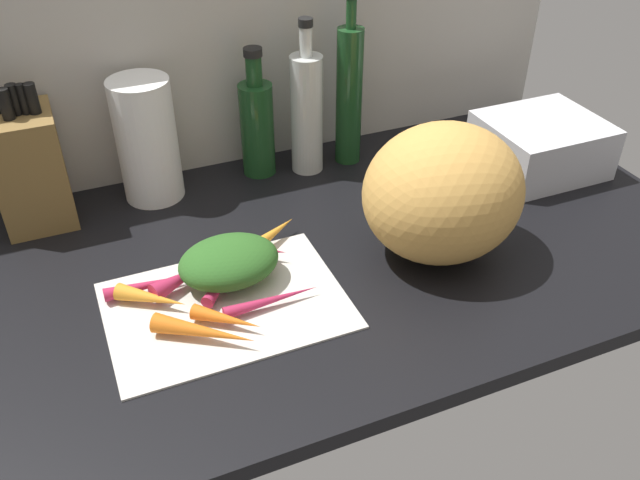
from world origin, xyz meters
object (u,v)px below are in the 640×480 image
Objects in this scene: carrot_8 at (181,279)px; bottle_1 at (307,112)px; carrot_1 at (272,300)px; paper_towel_roll at (147,140)px; knife_block at (29,167)px; carrot_7 at (151,298)px; carrot_5 at (204,332)px; carrot_6 at (149,285)px; carrot_2 at (251,249)px; bottle_0 at (257,125)px; dish_rack at (541,145)px; carrot_3 at (227,319)px; winter_squash at (443,193)px; carrot_0 at (265,239)px; bottle_2 at (349,95)px; cutting_board at (226,304)px; carrot_4 at (224,278)px.

bottle_1 reaches higher than carrot_8.
carrot_1 is 0.65× the size of paper_towel_roll.
carrot_1 is 53.92cm from knife_block.
carrot_7 is 6.11cm from carrot_8.
carrot_5 is 15.87cm from carrot_6.
bottle_0 is (11.52, 29.63, 8.42)cm from carrot_2.
carrot_1 is 19.40cm from carrot_7.
bottle_1 reaches higher than knife_block.
carrot_8 is 0.45× the size of dish_rack.
carrot_3 reaches higher than carrot_6.
dish_rack is (86.51, 13.57, 3.31)cm from carrot_7.
paper_towel_roll is (-43.09, 38.87, 0.22)cm from winter_squash.
carrot_2 is at bearing 85.66° from carrot_1.
carrot_0 is 0.58× the size of winter_squash.
carrot_6 is at bearing -149.57° from bottle_2.
carrot_8 is at bearing -163.10° from carrot_0.
carrot_6 is at bearing -144.11° from bottle_1.
carrot_3 is at bearing -87.25° from paper_towel_roll.
knife_block is 1.11× the size of paper_towel_roll.
dish_rack is at bearing -15.08° from paper_towel_roll.
carrot_6 is at bearing -103.25° from paper_towel_roll.
knife_block is at bearing 113.68° from carrot_5.
carrot_0 is (10.94, 11.93, 2.15)cm from cutting_board.
carrot_8 is (-6.90, 1.89, 0.54)cm from carrot_4.
carrot_5 is at bearing -127.76° from cutting_board.
dish_rack is (75.43, 17.72, 5.16)cm from cutting_board.
carrot_5 reaches higher than carrot_1.
cutting_board is at bearing 52.24° from carrot_5.
dish_rack is at bearing 13.22° from cutting_board.
bottle_2 reaches higher than carrot_1.
carrot_1 is at bearing -52.70° from knife_block.
carrot_0 is 1.33× the size of carrot_2.
carrot_1 reaches higher than cutting_board.
carrot_2 is at bearing -150.53° from carrot_0.
paper_towel_roll reaches higher than dish_rack.
bottle_2 is at bearing 40.92° from carrot_2.
carrot_6 is (-5.38, 14.93, -0.44)cm from carrot_5.
cutting_board is 1.55× the size of paper_towel_roll.
carrot_4 is 0.42× the size of bottle_1.
cutting_board is at bearing -115.89° from bottle_0.
carrot_0 is 22.05cm from carrot_6.
bottle_1 reaches higher than winter_squash.
bottle_0 is at bearing 1.33° from knife_block.
carrot_8 is 55.55cm from bottle_2.
carrot_1 is at bearing -23.11° from carrot_7.
winter_squash is at bearing -4.57° from carrot_7.
carrot_4 is (1.27, 5.01, 1.51)cm from cutting_board.
carrot_5 reaches higher than carrot_4.
carrot_8 is (-13.42, -3.25, -0.14)cm from carrot_2.
winter_squash is at bearing 6.18° from carrot_1.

